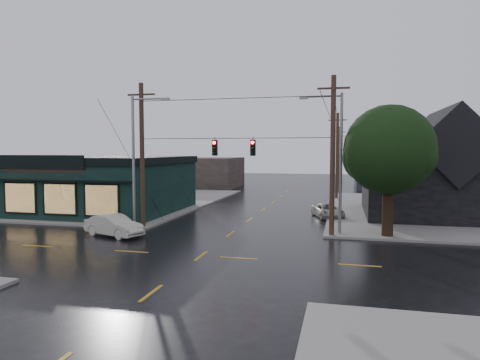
% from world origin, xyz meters
% --- Properties ---
extents(ground_plane, '(160.00, 160.00, 0.00)m').
position_xyz_m(ground_plane, '(0.00, 0.00, 0.00)').
color(ground_plane, black).
extents(sidewalk_nw, '(28.00, 28.00, 0.15)m').
position_xyz_m(sidewalk_nw, '(-20.00, 20.00, 0.07)').
color(sidewalk_nw, gray).
rests_on(sidewalk_nw, ground).
extents(pizza_shop, '(16.30, 12.34, 4.90)m').
position_xyz_m(pizza_shop, '(-15.00, 12.94, 2.56)').
color(pizza_shop, black).
rests_on(pizza_shop, ground).
extents(ne_building, '(12.60, 11.60, 8.75)m').
position_xyz_m(ne_building, '(15.00, 17.00, 4.47)').
color(ne_building, black).
rests_on(ne_building, ground).
extents(corner_tree, '(5.61, 5.61, 8.19)m').
position_xyz_m(corner_tree, '(9.92, 7.10, 5.50)').
color(corner_tree, black).
rests_on(corner_tree, ground).
extents(utility_pole_nw, '(2.00, 0.32, 10.15)m').
position_xyz_m(utility_pole_nw, '(-6.50, 6.50, 0.00)').
color(utility_pole_nw, '#2F2114').
rests_on(utility_pole_nw, ground).
extents(utility_pole_ne, '(2.00, 0.32, 10.15)m').
position_xyz_m(utility_pole_ne, '(6.50, 6.50, 0.00)').
color(utility_pole_ne, '#2F2114').
rests_on(utility_pole_ne, ground).
extents(utility_pole_far_a, '(2.00, 0.32, 9.65)m').
position_xyz_m(utility_pole_far_a, '(6.50, 28.00, 0.00)').
color(utility_pole_far_a, '#2F2114').
rests_on(utility_pole_far_a, ground).
extents(utility_pole_far_b, '(2.00, 0.32, 9.15)m').
position_xyz_m(utility_pole_far_b, '(6.50, 48.00, 0.00)').
color(utility_pole_far_b, '#2F2114').
rests_on(utility_pole_far_b, ground).
extents(utility_pole_far_c, '(2.00, 0.32, 9.15)m').
position_xyz_m(utility_pole_far_c, '(6.50, 68.00, 0.00)').
color(utility_pole_far_c, '#2F2114').
rests_on(utility_pole_far_c, ground).
extents(span_signal_assembly, '(13.00, 0.48, 1.23)m').
position_xyz_m(span_signal_assembly, '(0.10, 6.50, 5.70)').
color(span_signal_assembly, black).
rests_on(span_signal_assembly, ground).
extents(streetlight_nw, '(5.40, 0.30, 9.15)m').
position_xyz_m(streetlight_nw, '(-6.80, 5.80, 0.00)').
color(streetlight_nw, gray).
rests_on(streetlight_nw, ground).
extents(streetlight_ne, '(5.40, 0.30, 9.15)m').
position_xyz_m(streetlight_ne, '(7.00, 7.20, 0.00)').
color(streetlight_ne, gray).
rests_on(streetlight_ne, ground).
extents(bg_building_west, '(12.00, 10.00, 4.40)m').
position_xyz_m(bg_building_west, '(-14.00, 40.00, 2.20)').
color(bg_building_west, '#312923').
rests_on(bg_building_west, ground).
extents(bg_building_east, '(14.00, 12.00, 5.60)m').
position_xyz_m(bg_building_east, '(16.00, 45.00, 2.80)').
color(bg_building_east, '#28292E').
rests_on(bg_building_east, ground).
extents(sedan_cream, '(4.44, 2.76, 1.38)m').
position_xyz_m(sedan_cream, '(-7.10, 3.59, 0.69)').
color(sedan_cream, beige).
rests_on(sedan_cream, ground).
extents(suv_silver, '(3.12, 4.47, 1.13)m').
position_xyz_m(suv_silver, '(6.00, 14.58, 0.57)').
color(suv_silver, '#AAA89D').
rests_on(suv_silver, ground).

